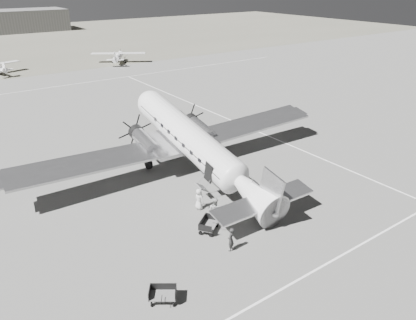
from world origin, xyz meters
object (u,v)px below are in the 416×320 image
at_px(light_plane_right, 118,57).
at_px(passenger, 199,199).
at_px(dc3_airliner, 194,145).
at_px(baggage_cart_near, 209,225).
at_px(ramp_agent, 215,210).
at_px(ground_crew, 231,239).
at_px(baggage_cart_far, 163,295).

distance_m(light_plane_right, passenger, 59.54).
height_order(dc3_airliner, baggage_cart_near, dc3_airliner).
distance_m(dc3_airliner, baggage_cart_near, 9.03).
distance_m(baggage_cart_near, passenger, 3.05).
xyz_separation_m(ramp_agent, passenger, (0.04, 2.07, -0.10)).
xyz_separation_m(ground_crew, ramp_agent, (1.17, 3.31, 0.12)).
distance_m(light_plane_right, baggage_cart_near, 62.56).
relative_size(light_plane_right, baggage_cart_far, 7.17).
bearing_deg(passenger, ramp_agent, 170.87).
bearing_deg(dc3_airliner, light_plane_right, 74.23).
distance_m(ramp_agent, passenger, 2.07).
bearing_deg(light_plane_right, baggage_cart_near, -76.48).
xyz_separation_m(dc3_airliner, light_plane_right, (15.70, 51.65, -1.76)).
relative_size(baggage_cart_near, baggage_cart_far, 1.07).
height_order(light_plane_right, ground_crew, light_plane_right).
bearing_deg(ramp_agent, light_plane_right, -30.39).
xyz_separation_m(light_plane_right, baggage_cart_far, (-25.55, -63.38, -0.70)).
relative_size(baggage_cart_far, passenger, 0.92).
bearing_deg(baggage_cart_near, ground_crew, -128.03).
height_order(dc3_airliner, baggage_cart_far, dc3_airliner).
distance_m(dc3_airliner, baggage_cart_far, 15.52).
relative_size(light_plane_right, baggage_cart_near, 6.67).
bearing_deg(passenger, dc3_airliner, -38.45).
relative_size(baggage_cart_near, ramp_agent, 0.88).
height_order(dc3_airliner, ramp_agent, dc3_airliner).
bearing_deg(baggage_cart_near, dc3_airliner, 26.70).
bearing_deg(baggage_cart_far, dc3_airliner, 85.21).
relative_size(dc3_airliner, baggage_cart_far, 19.92).
relative_size(baggage_cart_near, passenger, 0.99).
bearing_deg(passenger, baggage_cart_far, 126.41).
height_order(ramp_agent, passenger, ramp_agent).
distance_m(dc3_airliner, passenger, 6.06).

